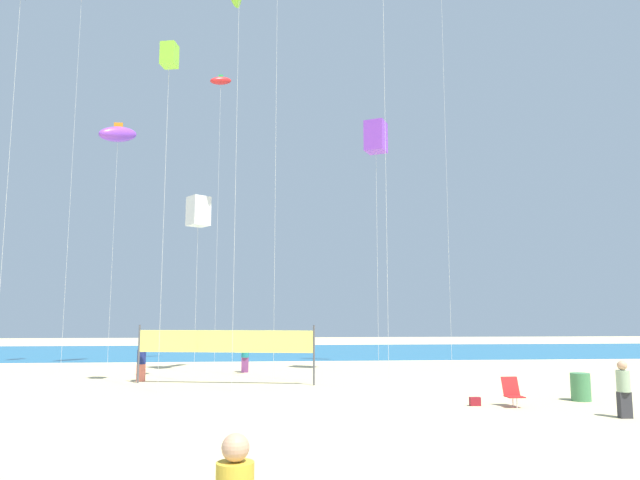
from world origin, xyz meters
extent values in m
plane|color=#D1BC89|center=(0.00, 0.00, 0.00)|extent=(120.00, 120.00, 0.00)
cube|color=#1E6B99|center=(0.00, 30.52, 0.00)|extent=(120.00, 20.00, 0.01)
sphere|color=tan|center=(-1.01, -9.90, 1.50)|extent=(0.28, 0.28, 0.28)
cube|color=#2D2D33|center=(9.05, -0.29, 0.35)|extent=(0.34, 0.20, 0.70)
cylinder|color=#99B28C|center=(9.05, -0.29, 0.99)|extent=(0.35, 0.35, 0.58)
sphere|color=tan|center=(9.05, -0.29, 1.41)|extent=(0.26, 0.26, 0.26)
cube|color=#7A3872|center=(-1.82, 13.64, 0.36)|extent=(0.35, 0.21, 0.73)
cylinder|color=#19727A|center=(-1.82, 13.64, 1.03)|extent=(0.37, 0.37, 0.60)
sphere|color=#997051|center=(-1.82, 13.64, 1.46)|extent=(0.27, 0.27, 0.27)
cube|color=#EA7260|center=(-6.09, 10.03, 0.36)|extent=(0.35, 0.21, 0.73)
cylinder|color=navy|center=(-6.09, 10.03, 1.03)|extent=(0.37, 0.37, 0.60)
sphere|color=brown|center=(-6.09, 10.03, 1.46)|extent=(0.27, 0.27, 0.27)
cube|color=red|center=(6.83, 1.78, 0.32)|extent=(0.52, 0.48, 0.03)
cube|color=red|center=(6.83, 2.07, 0.60)|extent=(0.52, 0.23, 0.57)
cylinder|color=silver|center=(6.83, 1.64, 0.16)|extent=(0.03, 0.03, 0.32)
cylinder|color=silver|center=(6.83, 1.93, 0.16)|extent=(0.03, 0.03, 0.32)
cylinder|color=#3F7F4C|center=(9.58, 2.91, 0.45)|extent=(0.63, 0.63, 0.90)
cylinder|color=#4C4C51|center=(-6.08, 9.43, 1.20)|extent=(0.08, 0.08, 2.40)
cylinder|color=#4C4C51|center=(1.16, 8.00, 1.20)|extent=(0.08, 0.08, 2.40)
cube|color=#EAE566|center=(-2.46, 8.71, 1.73)|extent=(7.24, 1.45, 0.90)
cube|color=maroon|center=(5.74, 2.21, 0.13)|extent=(0.33, 0.17, 0.27)
cylinder|color=silver|center=(-4.69, 6.30, 6.47)|extent=(0.01, 0.01, 12.94)
cube|color=#8CD833|center=(-4.69, 6.30, 12.94)|extent=(0.69, 0.69, 0.93)
cylinder|color=silver|center=(-11.62, 8.96, 8.57)|extent=(0.01, 0.01, 17.14)
cylinder|color=silver|center=(-11.08, 15.01, 10.44)|extent=(0.01, 0.01, 20.89)
cylinder|color=silver|center=(4.53, 11.79, 5.80)|extent=(0.01, 0.01, 11.60)
cube|color=purple|center=(4.53, 11.79, 11.60)|extent=(1.30, 1.30, 1.53)
cylinder|color=silver|center=(-0.45, 9.73, 9.62)|extent=(0.01, 0.01, 19.25)
cylinder|color=silver|center=(-3.77, 18.66, 8.54)|extent=(0.01, 0.01, 17.08)
ellipsoid|color=red|center=(-3.77, 18.66, 17.08)|extent=(1.52, 1.06, 0.77)
cube|color=green|center=(-3.77, 18.66, 17.29)|extent=(0.28, 0.06, 0.35)
cylinder|color=silver|center=(8.54, 13.26, 10.86)|extent=(0.01, 0.01, 21.71)
cylinder|color=silver|center=(-9.41, 17.32, 6.55)|extent=(0.01, 0.01, 13.11)
ellipsoid|color=purple|center=(-9.41, 17.32, 13.11)|extent=(2.38, 2.58, 1.46)
cube|color=orange|center=(-9.41, 17.32, 13.48)|extent=(0.50, 0.06, 0.63)
cylinder|color=silver|center=(3.60, 4.99, 9.94)|extent=(0.01, 0.01, 19.89)
cylinder|color=silver|center=(-2.04, 6.60, 7.92)|extent=(0.01, 0.01, 15.85)
cylinder|color=silver|center=(-4.28, 13.51, 4.00)|extent=(0.01, 0.01, 8.01)
cube|color=white|center=(-4.28, 13.51, 8.01)|extent=(1.30, 1.30, 1.49)
camera|label=1|loc=(-0.71, -15.86, 2.78)|focal=32.67mm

